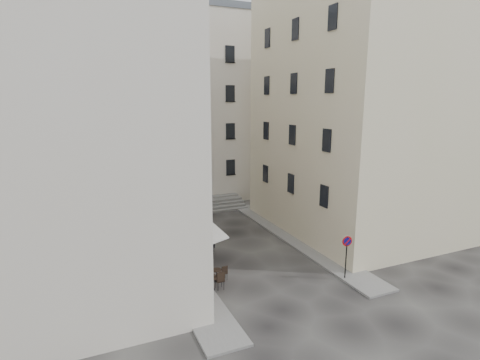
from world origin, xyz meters
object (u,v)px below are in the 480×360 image
bistro_table_a (211,282)px  pedestrian (212,241)px  no_parking_sign (347,249)px  bistro_table_b (216,274)px

bistro_table_a → pedestrian: (1.74, 4.77, 0.29)m
no_parking_sign → pedestrian: (-5.58, 6.63, -1.04)m
pedestrian → bistro_table_a: bearing=25.2°
bistro_table_a → bistro_table_b: bearing=54.0°
no_parking_sign → bistro_table_a: 7.67m
no_parking_sign → bistro_table_b: (-6.67, 2.77, -1.41)m
bistro_table_b → pedestrian: size_ratio=0.74×
no_parking_sign → bistro_table_a: bearing=176.5°
no_parking_sign → pedestrian: 8.73m
bistro_table_a → bistro_table_b: size_ratio=1.19×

